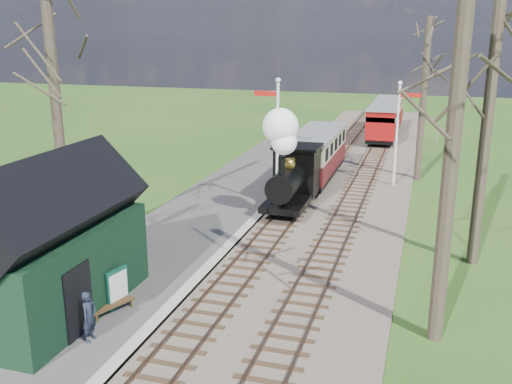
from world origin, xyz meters
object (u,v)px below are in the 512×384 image
Objects in this scene: sign_board at (118,288)px; person at (89,317)px; semaphore_far at (399,126)px; red_carriage_a at (383,123)px; bench at (109,299)px; coach at (316,153)px; station_shed at (50,246)px; semaphore_near at (276,135)px; red_carriage_b at (388,113)px; locomotive at (290,167)px.

person reaches higher than sign_board.
person is at bearing -109.35° from semaphore_far.
red_carriage_a is (-1.77, 12.50, -1.80)m from semaphore_far.
bench is (-7.15, -17.57, -2.77)m from semaphore_far.
bench is (-2.77, -17.39, -1.06)m from coach.
station_shed is 5.12× the size of sign_board.
semaphore_near is 1.17× the size of red_carriage_b.
semaphore_near is 1.59m from locomotive.
station_shed is 0.80× the size of coach.
red_carriage_a is at bearing 82.07° from locomotive.
locomotive reaches higher than coach.
locomotive reaches higher than sign_board.
coach is at bearing -101.59° from red_carriage_a.
red_carriage_a and red_carriage_b have the same top height.
coach is 18.36m from red_carriage_b.
red_carriage_b is 4.33× the size of sign_board.
coach is 1.47× the size of red_carriage_a.
red_carriage_a is at bearing 80.03° from sign_board.
coach reaches higher than red_carriage_a.
semaphore_near is 18.92m from red_carriage_a.
sign_board is at bearing -98.44° from red_carriage_b.
red_carriage_b is (2.61, 24.25, -0.69)m from locomotive.
semaphore_far is at bearing -84.37° from red_carriage_b.
person is (0.41, -1.61, 0.32)m from bench.
red_carriage_a is at bearing 77.26° from station_shed.
station_shed is 4.47× the size of person.
coach is at bearing -177.66° from semaphore_far.
coach is at bearing 82.47° from semaphore_near.
semaphore_far is at bearing 67.87° from bench.
red_carriage_b is 35.99m from bench.
locomotive is at bearing -90.11° from coach.
station_shed is 12.58m from semaphore_near.
semaphore_far is at bearing 49.40° from semaphore_near.
semaphore_far reaches higher than sign_board.
semaphore_near reaches higher than coach.
red_carriage_a is (3.37, 18.50, -2.07)m from semaphore_near.
station_shed is 20.01m from semaphore_far.
person is at bearing -31.40° from station_shed.
sign_board is at bearing -98.76° from coach.
bench is (-2.00, -11.57, -3.04)m from semaphore_near.
person is (-4.96, -37.18, -0.65)m from red_carriage_b.
red_carriage_a is at bearing 98.08° from semaphore_far.
person is (-6.74, -19.18, -2.45)m from semaphore_far.
coach is at bearing 76.44° from station_shed.
semaphore_far is 1.07× the size of red_carriage_a.
semaphore_near is at bearing -97.99° from red_carriage_b.
semaphore_far is at bearing 64.28° from station_shed.
semaphore_far is 1.07× the size of red_carriage_b.
red_carriage_a is (6.90, 30.50, -0.71)m from station_shed.
red_carriage_b reaches higher than person.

